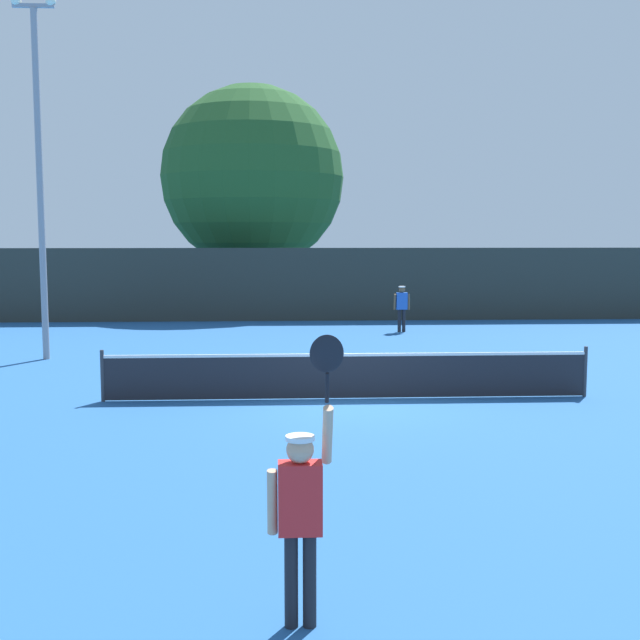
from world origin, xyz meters
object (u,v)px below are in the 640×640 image
at_px(player_receiving, 402,304).
at_px(parked_car_far, 433,289).
at_px(large_tree, 252,178).
at_px(parked_car_mid, 342,287).
at_px(light_pole, 39,160).
at_px(player_serving, 301,500).
at_px(tennis_ball, 446,393).
at_px(parked_car_near, 249,288).

distance_m(player_receiving, parked_car_far, 11.69).
distance_m(large_tree, parked_car_mid, 7.62).
bearing_deg(light_pole, parked_car_far, 50.05).
distance_m(player_serving, large_tree, 30.83).
bearing_deg(tennis_ball, large_tree, 103.21).
relative_size(light_pole, parked_car_mid, 2.24).
bearing_deg(parked_car_mid, player_serving, -99.37).
distance_m(tennis_ball, parked_car_mid, 23.73).
relative_size(light_pole, large_tree, 0.95).
relative_size(parked_car_near, parked_car_mid, 0.98).
bearing_deg(parked_car_near, large_tree, -82.29).
xyz_separation_m(light_pole, parked_car_mid, (9.64, 18.29, -4.66)).
bearing_deg(light_pole, parked_car_mid, 62.21).
relative_size(player_serving, parked_car_near, 0.60).
bearing_deg(parked_car_mid, tennis_ball, -93.33).
bearing_deg(parked_car_mid, parked_car_near, -175.00).
xyz_separation_m(player_receiving, parked_car_near, (-5.81, 11.94, -0.22)).
xyz_separation_m(light_pole, large_tree, (5.24, 14.99, 0.61)).
bearing_deg(large_tree, player_receiving, -59.58).
bearing_deg(player_serving, player_receiving, 78.90).
height_order(tennis_ball, parked_car_near, parked_car_near).
bearing_deg(parked_car_mid, light_pole, -122.07).
bearing_deg(light_pole, large_tree, 70.73).
bearing_deg(parked_car_near, light_pole, -104.58).
distance_m(light_pole, parked_car_far, 22.40).
bearing_deg(light_pole, parked_car_near, 74.23).
distance_m(player_serving, player_receiving, 21.41).
distance_m(player_serving, parked_car_far, 33.06).
relative_size(tennis_ball, large_tree, 0.01).
height_order(player_receiving, parked_car_mid, parked_car_mid).
distance_m(player_serving, parked_car_mid, 33.85).
height_order(large_tree, parked_car_near, large_tree).
height_order(tennis_ball, large_tree, large_tree).
xyz_separation_m(player_receiving, light_pole, (-10.76, -5.59, 4.45)).
xyz_separation_m(player_serving, light_pole, (-6.64, 15.42, 4.30)).
distance_m(tennis_ball, parked_car_near, 23.52).
height_order(tennis_ball, parked_car_mid, parked_car_mid).
bearing_deg(tennis_ball, player_receiving, 86.23).
bearing_deg(parked_car_mid, large_tree, -147.37).
distance_m(light_pole, parked_car_near, 18.80).
bearing_deg(large_tree, light_pole, -109.27).
xyz_separation_m(player_serving, tennis_ball, (3.40, 10.00, -1.10)).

